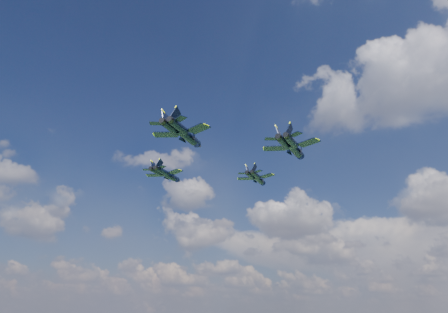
% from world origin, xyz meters
% --- Properties ---
extents(jet_lead, '(10.19, 13.76, 3.24)m').
position_xyz_m(jet_lead, '(-3.19, 19.34, 55.17)').
color(jet_lead, black).
extents(jet_left, '(10.32, 13.75, 3.24)m').
position_xyz_m(jet_left, '(-17.02, -0.78, 53.95)').
color(jet_left, black).
extents(jet_right, '(12.68, 16.94, 3.99)m').
position_xyz_m(jet_right, '(16.00, 6.04, 55.04)').
color(jet_right, black).
extents(jet_slot, '(12.41, 16.79, 3.95)m').
position_xyz_m(jet_slot, '(2.20, -14.18, 55.27)').
color(jet_slot, black).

